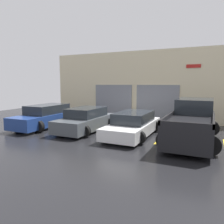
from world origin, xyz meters
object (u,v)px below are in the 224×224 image
pickup_truck (192,122)px  van_right (47,116)px  sedan_white (133,125)px  sedan_side (86,120)px

pickup_truck → van_right: size_ratio=1.16×
sedan_white → sedan_side: bearing=-179.9°
pickup_truck → sedan_side: bearing=-177.0°
sedan_white → sedan_side: 2.84m
sedan_side → sedan_white: bearing=0.1°
pickup_truck → sedan_side: size_ratio=1.31×
sedan_white → sedan_side: sedan_side is taller
pickup_truck → sedan_side: pickup_truck is taller
sedan_white → van_right: size_ratio=0.95×
pickup_truck → van_right: (-8.51, -0.30, -0.23)m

